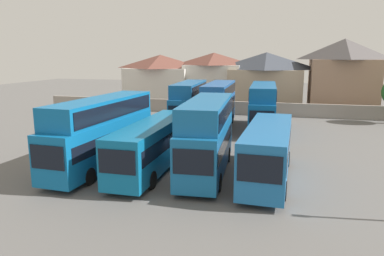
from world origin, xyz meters
name	(u,v)px	position (x,y,z in m)	size (l,w,h in m)	color
ground	(224,125)	(0.00, 18.00, 0.00)	(140.00, 140.00, 0.00)	#605E5B
depot_boundary_wall	(233,108)	(0.00, 25.83, 0.90)	(56.00, 0.50, 1.80)	gray
bus_1	(102,129)	(-5.88, 0.05, 2.80)	(3.09, 11.79, 4.97)	#0E609D
bus_2	(154,143)	(-2.04, 0.21, 1.95)	(2.59, 11.59, 3.40)	#0D6397
bus_3	(207,133)	(1.73, 0.32, 2.84)	(3.19, 10.24, 5.05)	#135C95
bus_4	(268,149)	(5.79, 0.08, 2.02)	(2.95, 10.66, 3.55)	#1A62A4
bus_5	(189,102)	(-3.75, 16.28, 2.80)	(3.01, 10.37, 4.98)	#155896
bus_6	(219,103)	(-0.30, 16.00, 2.81)	(2.86, 11.05, 4.98)	#1C549D
bus_7	(263,105)	(4.48, 16.04, 2.77)	(3.05, 11.25, 4.92)	#0F5798
house_terrace_left	(161,79)	(-13.21, 33.70, 4.11)	(10.81, 8.26, 8.06)	silver
house_terrace_centre	(214,79)	(-4.35, 33.85, 4.26)	(9.18, 6.70, 8.38)	silver
house_terrace_right	(266,80)	(3.81, 32.80, 4.29)	(11.29, 6.43, 8.41)	tan
house_terrace_far_right	(343,75)	(14.54, 32.38, 5.23)	(9.22, 8.38, 10.26)	#9E7A60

